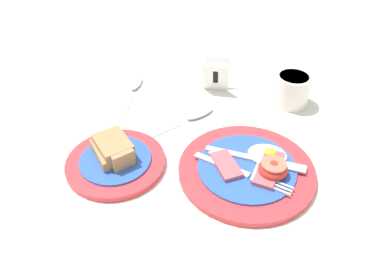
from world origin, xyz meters
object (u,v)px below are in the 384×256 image
object	(u,v)px
sugar_cup	(292,89)
number_card	(216,76)
teaspoon_near_cup	(134,88)
breakfast_plate	(249,169)
teaspoon_by_saucer	(189,118)
bread_plate	(115,157)

from	to	relation	value
sugar_cup	number_card	size ratio (longest dim) A/B	1.08
sugar_cup	number_card	xyz separation A→B (m)	(-0.17, 0.02, 0.00)
sugar_cup	teaspoon_near_cup	bearing A→B (deg)	-175.82
breakfast_plate	teaspoon_by_saucer	bearing A→B (deg)	136.80
number_card	teaspoon_by_saucer	size ratio (longest dim) A/B	0.47
breakfast_plate	number_card	size ratio (longest dim) A/B	3.36
breakfast_plate	number_card	xyz separation A→B (m)	(-0.11, 0.27, 0.03)
breakfast_plate	bread_plate	size ratio (longest dim) A/B	1.35
number_card	teaspoon_by_saucer	xyz separation A→B (m)	(-0.03, -0.13, -0.03)
breakfast_plate	number_card	bearing A→B (deg)	111.86
breakfast_plate	sugar_cup	distance (m)	0.26
bread_plate	teaspoon_by_saucer	size ratio (longest dim) A/B	1.17
sugar_cup	teaspoon_near_cup	world-z (taller)	sugar_cup
bread_plate	number_card	xyz separation A→B (m)	(0.14, 0.30, 0.02)
bread_plate	number_card	distance (m)	0.33
number_card	teaspoon_near_cup	size ratio (longest dim) A/B	0.38
breakfast_plate	bread_plate	world-z (taller)	bread_plate
bread_plate	sugar_cup	distance (m)	0.42
teaspoon_by_saucer	bread_plate	bearing A→B (deg)	-170.98
breakfast_plate	teaspoon_by_saucer	xyz separation A→B (m)	(-0.14, 0.13, -0.01)
sugar_cup	teaspoon_near_cup	xyz separation A→B (m)	(-0.37, -0.03, -0.03)
teaspoon_by_saucer	breakfast_plate	bearing A→B (deg)	-91.74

